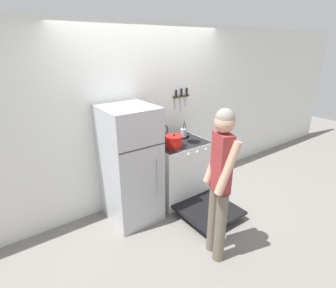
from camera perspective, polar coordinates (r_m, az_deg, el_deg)
name	(u,v)px	position (r m, az deg, el deg)	size (l,w,h in m)	color
ground_plane	(151,192)	(4.35, -3.72, -10.47)	(14.00, 14.00, 0.00)	slate
wall_back	(148,116)	(3.87, -4.40, 6.05)	(10.00, 0.06, 2.55)	silver
refrigerator	(130,165)	(3.48, -8.28, -4.49)	(0.63, 0.73, 1.57)	#B7BABF
stove_range	(180,171)	(4.02, 2.56, -5.84)	(0.82, 1.39, 0.91)	white
dutch_oven_pot	(174,141)	(3.64, 1.32, 0.57)	(0.28, 0.24, 0.20)	red
tea_kettle	(164,137)	(3.84, -0.86, 1.60)	(0.24, 0.19, 0.26)	black
utensil_jar	(184,132)	(4.07, 3.40, 2.53)	(0.10, 0.10, 0.28)	#B7BABF
person	(220,178)	(2.76, 11.31, -7.36)	(0.35, 0.41, 1.71)	#6B6051
wall_knife_strip	(181,96)	(4.11, 2.91, 10.39)	(0.31, 0.03, 0.33)	brown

